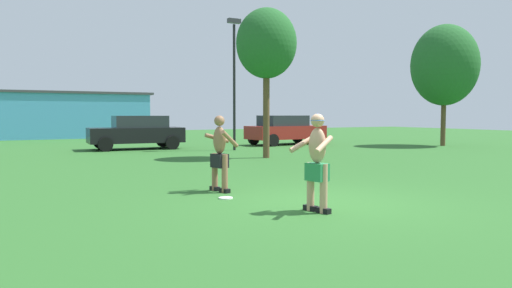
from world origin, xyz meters
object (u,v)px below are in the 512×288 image
object	(u,v)px
frisbee	(226,198)
car_red_far_end	(285,129)
player_in_black	(220,152)
lamp_post	(234,71)
tree_behind_players	(266,44)
player_with_cap	(317,158)
tree_left_field	(445,65)
car_black_mid_lot	(137,132)

from	to	relation	value
frisbee	car_red_far_end	size ratio (longest dim) A/B	0.06
player_in_black	lamp_post	distance (m)	12.05
lamp_post	tree_behind_players	size ratio (longest dim) A/B	1.06
frisbee	tree_behind_players	size ratio (longest dim) A/B	0.05
frisbee	tree_behind_players	distance (m)	9.80
lamp_post	tree_behind_players	bearing A→B (deg)	-97.90
player_with_cap	tree_behind_players	world-z (taller)	tree_behind_players
player_in_black	frisbee	bearing A→B (deg)	-106.18
tree_behind_players	lamp_post	bearing A→B (deg)	82.10
player_in_black	lamp_post	size ratio (longest dim) A/B	0.27
frisbee	lamp_post	distance (m)	13.10
car_red_far_end	tree_behind_players	world-z (taller)	tree_behind_players
player_with_cap	frisbee	bearing A→B (deg)	114.13
car_red_far_end	tree_left_field	bearing A→B (deg)	-34.52
player_with_cap	lamp_post	size ratio (longest dim) A/B	0.28
car_black_mid_lot	lamp_post	world-z (taller)	lamp_post
player_with_cap	car_red_far_end	size ratio (longest dim) A/B	0.38
tree_left_field	tree_behind_players	world-z (taller)	tree_left_field
car_black_mid_lot	tree_left_field	bearing A→B (deg)	-18.76
tree_left_field	tree_behind_players	size ratio (longest dim) A/B	1.12
car_red_far_end	lamp_post	distance (m)	5.55
frisbee	tree_left_field	world-z (taller)	tree_left_field
car_red_far_end	tree_behind_players	xyz separation A→B (m)	(-4.72, -6.38, 3.44)
player_with_cap	tree_behind_players	bearing A→B (deg)	65.79
car_black_mid_lot	lamp_post	bearing A→B (deg)	-35.38
frisbee	car_red_far_end	world-z (taller)	car_red_far_end
car_black_mid_lot	tree_left_field	size ratio (longest dim) A/B	0.70
frisbee	lamp_post	bearing A→B (deg)	63.96
car_red_far_end	lamp_post	xyz separation A→B (m)	(-4.16, -2.36, 2.81)
frisbee	car_black_mid_lot	bearing A→B (deg)	82.98
player_with_cap	car_red_far_end	bearing A→B (deg)	60.37
car_red_far_end	lamp_post	size ratio (longest dim) A/B	0.75
frisbee	lamp_post	world-z (taller)	lamp_post
player_with_cap	tree_behind_players	xyz separation A→B (m)	(4.13, 9.18, 3.35)
player_in_black	lamp_post	world-z (taller)	lamp_post
frisbee	player_with_cap	bearing A→B (deg)	-65.87
player_with_cap	tree_left_field	size ratio (longest dim) A/B	0.27
car_red_far_end	tree_left_field	world-z (taller)	tree_left_field
tree_left_field	tree_behind_players	xyz separation A→B (m)	(-11.53, -1.69, 0.08)
car_black_mid_lot	tree_behind_players	xyz separation A→B (m)	(3.24, -6.71, 3.44)
frisbee	tree_left_field	distance (m)	19.25
frisbee	player_in_black	bearing A→B (deg)	73.82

